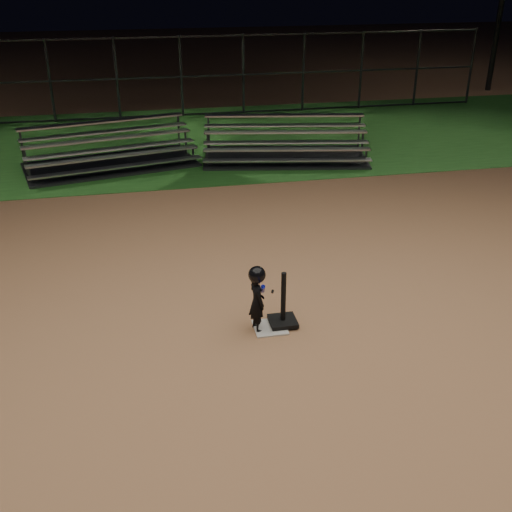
{
  "coord_description": "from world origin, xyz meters",
  "views": [
    {
      "loc": [
        -1.65,
        -7.19,
        4.71
      ],
      "look_at": [
        0.0,
        1.0,
        0.65
      ],
      "focal_mm": 43.5,
      "sensor_mm": 36.0,
      "label": 1
    }
  ],
  "objects_px": {
    "child_batter": "(257,297)",
    "bleacher_right": "(285,151)",
    "batting_tee": "(283,314)",
    "home_plate": "(270,327)",
    "bleacher_left": "(111,158)"
  },
  "relations": [
    {
      "from": "child_batter",
      "to": "batting_tee",
      "type": "bearing_deg",
      "value": -93.49
    },
    {
      "from": "child_batter",
      "to": "bleacher_left",
      "type": "height_order",
      "value": "bleacher_left"
    },
    {
      "from": "child_batter",
      "to": "bleacher_right",
      "type": "height_order",
      "value": "bleacher_right"
    },
    {
      "from": "child_batter",
      "to": "bleacher_right",
      "type": "bearing_deg",
      "value": -28.8
    },
    {
      "from": "child_batter",
      "to": "bleacher_right",
      "type": "relative_size",
      "value": 0.22
    },
    {
      "from": "batting_tee",
      "to": "bleacher_left",
      "type": "bearing_deg",
      "value": 107.11
    },
    {
      "from": "batting_tee",
      "to": "bleacher_left",
      "type": "distance_m",
      "value": 8.3
    },
    {
      "from": "home_plate",
      "to": "bleacher_right",
      "type": "xyz_separation_m",
      "value": [
        2.12,
        7.74,
        0.2
      ]
    },
    {
      "from": "child_batter",
      "to": "home_plate",
      "type": "bearing_deg",
      "value": -102.47
    },
    {
      "from": "home_plate",
      "to": "child_batter",
      "type": "bearing_deg",
      "value": 179.75
    },
    {
      "from": "home_plate",
      "to": "child_batter",
      "type": "height_order",
      "value": "child_batter"
    },
    {
      "from": "batting_tee",
      "to": "child_batter",
      "type": "xyz_separation_m",
      "value": [
        -0.38,
        -0.06,
        0.35
      ]
    },
    {
      "from": "bleacher_right",
      "to": "batting_tee",
      "type": "bearing_deg",
      "value": -93.89
    },
    {
      "from": "batting_tee",
      "to": "bleacher_left",
      "type": "relative_size",
      "value": 0.18
    },
    {
      "from": "home_plate",
      "to": "child_batter",
      "type": "distance_m",
      "value": 0.54
    }
  ]
}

